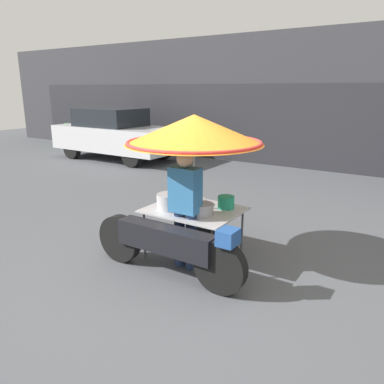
# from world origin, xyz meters

# --- Properties ---
(ground_plane) EXTENTS (36.00, 36.00, 0.00)m
(ground_plane) POSITION_xyz_m (0.00, 0.00, 0.00)
(ground_plane) COLOR #4C4F54
(shopfront_building) EXTENTS (28.00, 2.06, 3.85)m
(shopfront_building) POSITION_xyz_m (0.00, 8.24, 1.92)
(shopfront_building) COLOR #38383D
(shopfront_building) RESTS_ON ground
(vendor_motorcycle_cart) EXTENTS (2.17, 1.79, 1.94)m
(vendor_motorcycle_cart) POSITION_xyz_m (-0.14, 0.42, 1.48)
(vendor_motorcycle_cart) COLOR black
(vendor_motorcycle_cart) RESTS_ON ground
(vendor_person) EXTENTS (0.38, 0.22, 1.53)m
(vendor_person) POSITION_xyz_m (-0.07, 0.18, 0.85)
(vendor_person) COLOR navy
(vendor_person) RESTS_ON ground
(parked_car) EXTENTS (4.24, 1.77, 1.64)m
(parked_car) POSITION_xyz_m (-6.36, 5.41, 0.83)
(parked_car) COLOR black
(parked_car) RESTS_ON ground
(potted_plant) EXTENTS (0.76, 0.76, 0.94)m
(potted_plant) POSITION_xyz_m (-9.94, 6.40, 0.52)
(potted_plant) COLOR gray
(potted_plant) RESTS_ON ground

